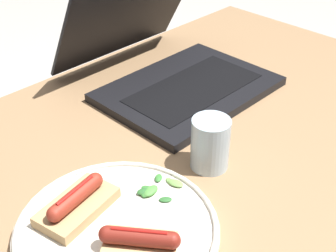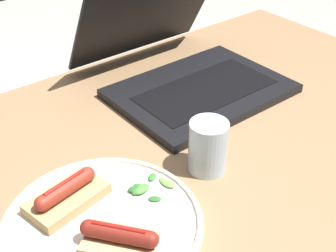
{
  "view_description": "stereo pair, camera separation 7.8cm",
  "coord_description": "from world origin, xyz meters",
  "views": [
    {
      "loc": [
        -0.49,
        -0.49,
        1.22
      ],
      "look_at": [
        -0.03,
        -0.04,
        0.78
      ],
      "focal_mm": 50.0,
      "sensor_mm": 36.0,
      "label": 1
    },
    {
      "loc": [
        -0.43,
        -0.54,
        1.22
      ],
      "look_at": [
        -0.03,
        -0.04,
        0.78
      ],
      "focal_mm": 50.0,
      "sensor_mm": 36.0,
      "label": 2
    }
  ],
  "objects": [
    {
      "name": "sausage_toast_middle",
      "position": [
        -0.23,
        -0.05,
        0.75
      ],
      "size": [
        0.13,
        0.09,
        0.04
      ],
      "rotation": [
        0.0,
        0.0,
        0.2
      ],
      "color": "tan",
      "rests_on": "plate"
    },
    {
      "name": "salad_pile",
      "position": [
        -0.12,
        -0.1,
        0.74
      ],
      "size": [
        0.07,
        0.06,
        0.01
      ],
      "color": "#387A33",
      "rests_on": "plate"
    },
    {
      "name": "sausage_toast_left",
      "position": [
        -0.22,
        -0.17,
        0.75
      ],
      "size": [
        0.11,
        0.11,
        0.04
      ],
      "rotation": [
        0.0,
        0.0,
        2.22
      ],
      "color": "tan",
      "rests_on": "plate"
    },
    {
      "name": "desk",
      "position": [
        0.0,
        0.0,
        0.65
      ],
      "size": [
        1.28,
        0.7,
        0.72
      ],
      "color": "#93704C",
      "rests_on": "ground_plane"
    },
    {
      "name": "drinking_glass",
      "position": [
        -0.0,
        -0.11,
        0.77
      ],
      "size": [
        0.06,
        0.06,
        0.09
      ],
      "color": "silver",
      "rests_on": "desk"
    },
    {
      "name": "laptop",
      "position": [
        0.16,
        0.14,
        0.76
      ],
      "size": [
        0.35,
        0.38,
        0.23
      ],
      "color": "black",
      "rests_on": "desk"
    },
    {
      "name": "plate",
      "position": [
        -0.21,
        -0.12,
        0.73
      ],
      "size": [
        0.29,
        0.29,
        0.02
      ],
      "color": "silver",
      "rests_on": "desk"
    }
  ]
}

